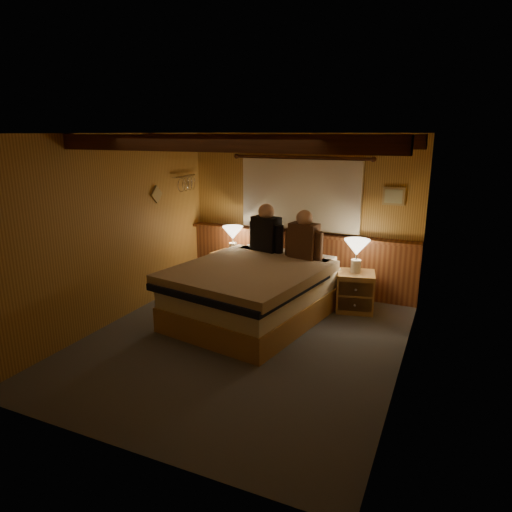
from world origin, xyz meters
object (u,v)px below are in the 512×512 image
Objects in this scene: nightstand_left at (231,270)px; nightstand_right at (355,292)px; lamp_left at (233,234)px; lamp_right at (357,249)px; person_right at (304,238)px; bed at (253,292)px; duffel_bag at (209,284)px; person_left at (266,231)px.

nightstand_left is 2.05m from nightstand_right.
lamp_left is at bearing 7.28° from nightstand_left.
lamp_right is 0.73m from person_right.
lamp_right is at bearing 47.20° from bed.
bed is at bearing -115.37° from person_right.
lamp_left is 0.83× the size of duffel_bag.
bed is 1.26m from duffel_bag.
lamp_right is 0.90× the size of duffel_bag.
bed is 5.24× the size of lamp_right.
person_left is (0.71, -0.25, 0.74)m from nightstand_left.
duffel_bag is (-0.18, -0.40, -0.14)m from nightstand_left.
nightstand_left is at bearing 173.46° from person_right.
nightstand_right is at bearing 16.59° from duffel_bag.
nightstand_right is 2.09m from lamp_left.
person_right is at bearing 1.08° from person_left.
nightstand_right is 1.04m from person_right.
duffel_bag is at bearing -174.41° from lamp_right.
bed is 1.04m from person_left.
person_left is 1.40× the size of duffel_bag.
person_right is at bearing 64.36° from bed.
lamp_left is at bearing 173.06° from person_right.
nightstand_right is 1.26× the size of lamp_right.
duffel_bag is (-2.20, -0.22, -0.73)m from lamp_right.
nightstand_right is at bearing 6.30° from nightstand_left.
person_right reaches higher than nightstand_right.
bed is 4.02× the size of nightstand_left.
nightstand_left is at bearing 175.28° from lamp_left.
bed is 1.53m from lamp_right.
nightstand_left is 1.03× the size of nightstand_right.
lamp_left is at bearing 72.10° from duffel_bag.
person_right reaches higher than duffel_bag.
nightstand_left is 2.11m from lamp_right.
lamp_left is 0.59× the size of person_left.
nightstand_right reaches higher than duffel_bag.
nightstand_left is at bearing 175.49° from person_left.
duffel_bag is at bearing -155.71° from person_left.
nightstand_left is 1.18× the size of duffel_bag.
person_left reaches higher than nightstand_right.
nightstand_left is 1.58m from person_right.
lamp_left is at bearing 174.55° from person_left.
person_left is 1.26m from duffel_bag.
person_right reaches higher than lamp_left.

